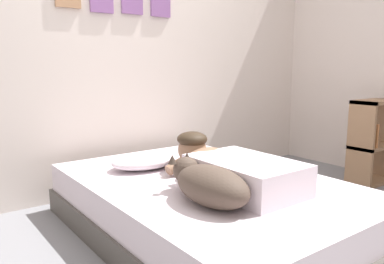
# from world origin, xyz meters

# --- Properties ---
(ground_plane) EXTENTS (12.74, 12.74, 0.00)m
(ground_plane) POSITION_xyz_m (0.00, 0.00, 0.00)
(ground_plane) COLOR gray
(back_wall) EXTENTS (4.37, 0.12, 2.50)m
(back_wall) POSITION_xyz_m (-0.00, 1.43, 1.25)
(back_wall) COLOR silver
(back_wall) RESTS_ON ground
(bed) EXTENTS (1.35, 2.00, 0.35)m
(bed) POSITION_xyz_m (0.03, 0.26, 0.17)
(bed) COLOR #4C4742
(bed) RESTS_ON ground
(pillow) EXTENTS (0.52, 0.32, 0.11)m
(pillow) POSITION_xyz_m (-0.12, 0.74, 0.40)
(pillow) COLOR silver
(pillow) RESTS_ON bed
(person_lying) EXTENTS (0.43, 0.92, 0.27)m
(person_lying) POSITION_xyz_m (0.06, 0.11, 0.45)
(person_lying) COLOR silver
(person_lying) RESTS_ON bed
(dog) EXTENTS (0.26, 0.57, 0.21)m
(dog) POSITION_xyz_m (-0.23, -0.06, 0.45)
(dog) COLOR #4C3D33
(dog) RESTS_ON bed
(coffee_cup) EXTENTS (0.12, 0.09, 0.07)m
(coffee_cup) POSITION_xyz_m (0.28, 0.73, 0.38)
(coffee_cup) COLOR teal
(coffee_cup) RESTS_ON bed
(cell_phone) EXTENTS (0.07, 0.14, 0.01)m
(cell_phone) POSITION_xyz_m (0.22, 0.25, 0.35)
(cell_phone) COLOR black
(cell_phone) RESTS_ON bed
(bookshelf) EXTENTS (0.45, 0.24, 0.75)m
(bookshelf) POSITION_xyz_m (1.87, 0.21, 0.38)
(bookshelf) COLOR #997251
(bookshelf) RESTS_ON ground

